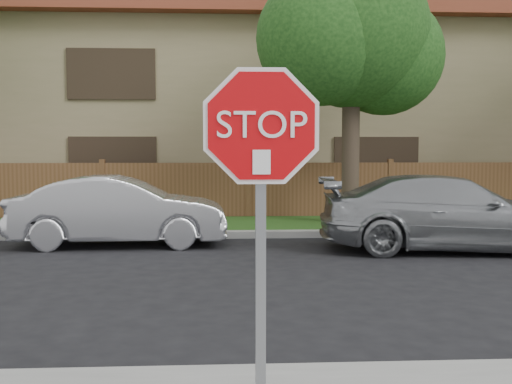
{
  "coord_description": "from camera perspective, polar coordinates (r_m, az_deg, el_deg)",
  "views": [
    {
      "loc": [
        -0.69,
        -5.18,
        2.02
      ],
      "look_at": [
        -0.46,
        -0.9,
        1.7
      ],
      "focal_mm": 42.0,
      "sensor_mm": 36.0,
      "label": 1
    }
  ],
  "objects": [
    {
      "name": "sedan_right",
      "position": [
        12.35,
        17.98,
        -1.91
      ],
      "size": [
        5.28,
        2.58,
        1.48
      ],
      "primitive_type": "imported",
      "rotation": [
        0.0,
        0.0,
        1.47
      ],
      "color": "#999C9F",
      "rests_on": "ground"
    },
    {
      "name": "tree_mid",
      "position": [
        15.36,
        9.3,
        14.91
      ],
      "size": [
        4.8,
        3.9,
        7.35
      ],
      "color": "#382B21",
      "rests_on": "ground"
    },
    {
      "name": "fence",
      "position": [
        16.64,
        -0.74,
        0.05
      ],
      "size": [
        70.0,
        0.12,
        1.6
      ],
      "primitive_type": "cube",
      "color": "brown",
      "rests_on": "ground"
    },
    {
      "name": "far_curb",
      "position": [
        13.49,
        -0.16,
        -4.04
      ],
      "size": [
        70.0,
        0.3,
        0.15
      ],
      "primitive_type": "cube",
      "color": "gray",
      "rests_on": "ground"
    },
    {
      "name": "stop_sign",
      "position": [
        3.71,
        0.49,
        1.33
      ],
      "size": [
        1.01,
        0.13,
        2.55
      ],
      "color": "gray",
      "rests_on": "sidewalk_near"
    },
    {
      "name": "grass_strip",
      "position": [
        15.12,
        -0.49,
        -3.2
      ],
      "size": [
        70.0,
        3.0,
        0.12
      ],
      "primitive_type": "cube",
      "color": "#1E4714",
      "rests_on": "ground"
    },
    {
      "name": "ground",
      "position": [
        5.6,
        4.35,
        -16.89
      ],
      "size": [
        90.0,
        90.0,
        0.0
      ],
      "primitive_type": "plane",
      "color": "black",
      "rests_on": "ground"
    },
    {
      "name": "apartment_building",
      "position": [
        22.24,
        -1.36,
        8.14
      ],
      "size": [
        35.2,
        9.2,
        7.2
      ],
      "color": "#94865C",
      "rests_on": "ground"
    },
    {
      "name": "sedan_left",
      "position": [
        12.63,
        -12.79,
        -1.77
      ],
      "size": [
        4.4,
        1.65,
        1.44
      ],
      "primitive_type": "imported",
      "rotation": [
        0.0,
        0.0,
        1.6
      ],
      "color": "silver",
      "rests_on": "ground"
    }
  ]
}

